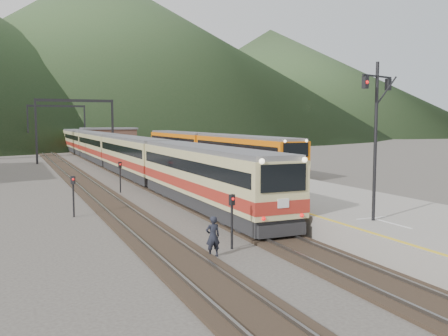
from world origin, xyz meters
name	(u,v)px	position (x,y,z in m)	size (l,w,h in m)	color
ground	(434,309)	(0.00, 0.00, 0.00)	(400.00, 400.00, 0.00)	#47423D
track_main	(125,172)	(0.00, 40.00, 0.07)	(2.60, 200.00, 0.23)	black
track_far	(73,174)	(-5.00, 40.00, 0.07)	(2.60, 200.00, 0.23)	black
track_second	(228,168)	(11.50, 40.00, 0.07)	(2.60, 200.00, 0.23)	black
platform	(183,168)	(5.60, 38.00, 0.50)	(8.00, 100.00, 1.00)	gray
gantry_near	(75,118)	(-2.85, 55.00, 5.59)	(9.55, 0.25, 8.00)	black
gantry_far	(57,119)	(-2.85, 80.00, 5.59)	(9.55, 0.25, 8.00)	black
station_shed	(109,136)	(5.60, 78.00, 2.57)	(9.40, 4.40, 3.10)	#4D3329
hill_b	(99,52)	(30.00, 230.00, 37.50)	(220.00, 220.00, 75.00)	#2A4623
hill_c	(270,81)	(110.00, 210.00, 25.00)	(160.00, 160.00, 50.00)	#2A4623
main_train	(99,148)	(0.00, 54.59, 1.87)	(2.69, 92.40, 3.28)	tan
second_train	(207,148)	(11.50, 46.21, 2.04)	(2.97, 40.41, 3.62)	#CD5F08
signal_mast	(376,124)	(3.51, 6.75, 5.11)	(2.11, 0.83, 6.73)	black
short_signal_a	(232,214)	(-2.47, 8.28, 1.46)	(0.27, 0.24, 2.27)	black
short_signal_b	(120,173)	(-3.28, 26.34, 1.46)	(0.24, 0.19, 2.27)	black
short_signal_c	(73,191)	(-7.59, 18.00, 1.46)	(0.27, 0.23, 2.27)	black
worker	(213,236)	(-3.62, 7.53, 0.80)	(0.58, 0.38, 1.60)	black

